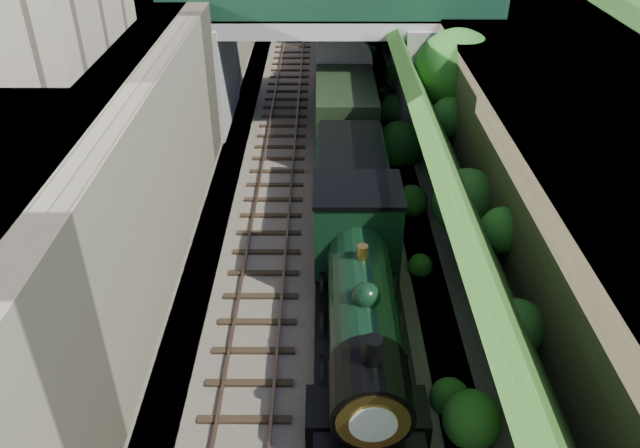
# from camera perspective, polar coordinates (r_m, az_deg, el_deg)

# --- Properties ---
(trackbed) EXTENTS (10.00, 90.00, 0.20)m
(trackbed) POSITION_cam_1_polar(r_m,az_deg,el_deg) (30.98, 0.04, 6.65)
(trackbed) COLOR #473F38
(trackbed) RESTS_ON ground
(retaining_wall) EXTENTS (1.00, 90.00, 7.00)m
(retaining_wall) POSITION_cam_1_polar(r_m,az_deg,el_deg) (30.18, -10.71, 12.38)
(retaining_wall) COLOR #756B56
(retaining_wall) RESTS_ON ground
(street_plateau_left) EXTENTS (6.00, 90.00, 7.00)m
(street_plateau_left) POSITION_cam_1_polar(r_m,az_deg,el_deg) (31.02, -17.22, 12.05)
(street_plateau_left) COLOR #262628
(street_plateau_left) RESTS_ON ground
(street_plateau_right) EXTENTS (8.00, 90.00, 6.25)m
(street_plateau_right) POSITION_cam_1_polar(r_m,az_deg,el_deg) (31.27, 18.09, 11.32)
(street_plateau_right) COLOR #262628
(street_plateau_right) RESTS_ON ground
(embankment_slope) EXTENTS (4.60, 90.00, 6.45)m
(embankment_slope) POSITION_cam_1_polar(r_m,az_deg,el_deg) (28.61, 10.06, 9.43)
(embankment_slope) COLOR #1E4714
(embankment_slope) RESTS_ON ground
(track_left) EXTENTS (2.50, 90.00, 0.20)m
(track_left) POSITION_cam_1_polar(r_m,az_deg,el_deg) (30.99, -3.69, 6.89)
(track_left) COLOR black
(track_left) RESTS_ON trackbed
(track_right) EXTENTS (2.50, 90.00, 0.20)m
(track_right) POSITION_cam_1_polar(r_m,az_deg,el_deg) (30.94, 2.28, 6.89)
(track_right) COLOR black
(track_right) RESTS_ON trackbed
(road_bridge) EXTENTS (16.00, 6.40, 7.25)m
(road_bridge) POSITION_cam_1_polar(r_m,az_deg,el_deg) (33.31, 1.74, 15.83)
(road_bridge) COLOR gray
(road_bridge) RESTS_ON ground
(tree) EXTENTS (3.60, 3.80, 6.60)m
(tree) POSITION_cam_1_polar(r_m,az_deg,el_deg) (28.28, 12.44, 13.29)
(tree) COLOR black
(tree) RESTS_ON ground
(locomotive) EXTENTS (3.10, 10.22, 3.83)m
(locomotive) POSITION_cam_1_polar(r_m,az_deg,el_deg) (18.41, 3.75, -6.95)
(locomotive) COLOR black
(locomotive) RESTS_ON trackbed
(tender) EXTENTS (2.70, 6.00, 3.05)m
(tender) POSITION_cam_1_polar(r_m,az_deg,el_deg) (24.67, 2.81, 3.44)
(tender) COLOR black
(tender) RESTS_ON trackbed
(coach_front) EXTENTS (2.90, 18.00, 3.70)m
(coach_front) POSITION_cam_1_polar(r_m,az_deg,el_deg) (36.07, 2.01, 13.76)
(coach_front) COLOR black
(coach_front) RESTS_ON trackbed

